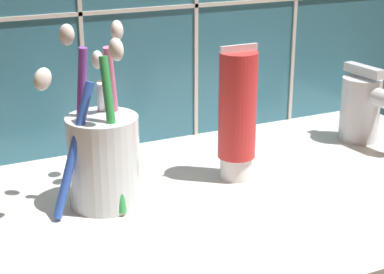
{
  "coord_description": "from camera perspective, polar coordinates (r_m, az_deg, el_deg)",
  "views": [
    {
      "loc": [
        -35.04,
        -56.49,
        32.26
      ],
      "look_at": [
        -7.41,
        1.45,
        8.8
      ],
      "focal_mm": 60.0,
      "sensor_mm": 36.0,
      "label": 1
    }
  ],
  "objects": [
    {
      "name": "sink_counter",
      "position": [
        0.73,
        5.74,
        -5.22
      ],
      "size": [
        61.9,
        39.11,
        2.0
      ],
      "primitive_type": "cube",
      "color": "silver",
      "rests_on": "ground"
    },
    {
      "name": "toothbrush_cup",
      "position": [
        0.68,
        -7.94,
        -1.52
      ],
      "size": [
        11.52,
        12.47,
        19.17
      ],
      "color": "silver",
      "rests_on": "sink_counter"
    },
    {
      "name": "toothpaste_tube",
      "position": [
        0.73,
        4.04,
        2.07
      ],
      "size": [
        4.56,
        4.34,
        15.75
      ],
      "color": "white",
      "rests_on": "sink_counter"
    },
    {
      "name": "sink_faucet",
      "position": [
        0.88,
        15.08,
        2.64
      ],
      "size": [
        5.25,
        11.33,
        10.25
      ],
      "rotation": [
        0.0,
        0.0,
        -1.47
      ],
      "color": "silver",
      "rests_on": "sink_counter"
    }
  ]
}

